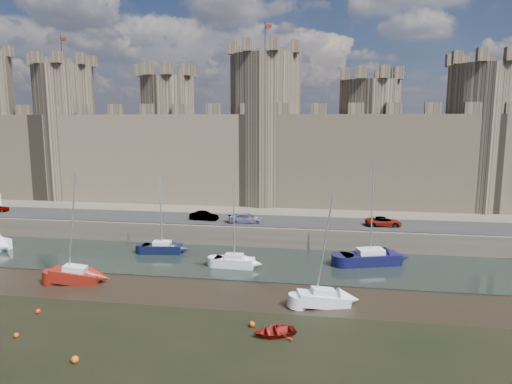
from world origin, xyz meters
TOP-DOWN VIEW (x-y plane):
  - ground at (0.00, 0.00)m, footprint 160.00×160.00m
  - water_channel at (0.00, 24.00)m, footprint 160.00×12.00m
  - quay at (0.00, 60.00)m, footprint 160.00×60.00m
  - road at (0.00, 34.00)m, footprint 160.00×7.00m
  - castle at (-0.64, 48.00)m, footprint 108.50×11.00m
  - car_1 at (-4.00, 33.10)m, footprint 3.87×1.66m
  - car_2 at (1.81, 32.37)m, footprint 4.72×2.37m
  - car_3 at (19.06, 33.33)m, footprint 4.56×2.36m
  - sailboat_1 at (-7.10, 25.79)m, footprint 4.74×2.26m
  - sailboat_2 at (2.39, 21.99)m, footprint 4.29×1.81m
  - sailboat_3 at (16.83, 25.29)m, footprint 6.70×4.16m
  - sailboat_4 at (-11.86, 15.05)m, footprint 4.83×2.45m
  - sailboat_5 at (11.93, 13.24)m, footprint 4.72×2.86m
  - dinghy_4 at (8.50, 7.10)m, footprint 3.75×3.24m
  - buoy_0 at (-9.98, 3.89)m, footprint 0.38×0.38m
  - buoy_1 at (-11.03, 7.95)m, footprint 0.40×0.40m
  - buoy_3 at (6.63, 8.32)m, footprint 0.45×0.45m
  - buoy_4 at (-3.86, 1.33)m, footprint 0.50×0.50m

SIDE VIEW (x-z plane):
  - ground at x=0.00m, z-range 0.00..0.00m
  - water_channel at x=0.00m, z-range 0.00..0.08m
  - buoy_0 at x=-9.98m, z-range 0.00..0.38m
  - buoy_1 at x=-11.03m, z-range 0.00..0.40m
  - buoy_3 at x=6.63m, z-range 0.00..0.45m
  - buoy_4 at x=-3.86m, z-range 0.00..0.50m
  - dinghy_4 at x=8.50m, z-range 0.00..0.65m
  - sailboat_5 at x=11.93m, z-range -4.07..5.47m
  - sailboat_1 at x=-7.10m, z-range -3.83..5.32m
  - sailboat_2 at x=2.39m, z-range -3.81..5.32m
  - sailboat_4 at x=-11.86m, z-range -4.62..6.19m
  - sailboat_3 at x=16.83m, z-range -4.65..6.32m
  - quay at x=0.00m, z-range 0.00..2.50m
  - road at x=0.00m, z-range 2.50..2.60m
  - car_3 at x=19.06m, z-range 2.50..3.73m
  - car_1 at x=-4.00m, z-range 2.50..3.74m
  - car_2 at x=1.81m, z-range 2.50..3.81m
  - castle at x=-0.64m, z-range -2.83..26.17m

